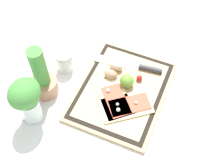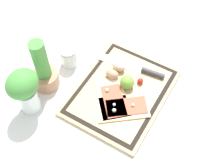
{
  "view_description": "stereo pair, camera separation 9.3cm",
  "coord_description": "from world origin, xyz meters",
  "px_view_note": "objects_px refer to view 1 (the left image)",
  "views": [
    {
      "loc": [
        -0.66,
        -0.24,
        1.08
      ],
      "look_at": [
        0.0,
        0.04,
        0.04
      ],
      "focal_mm": 50.0,
      "sensor_mm": 36.0,
      "label": 1
    },
    {
      "loc": [
        -0.62,
        -0.32,
        1.08
      ],
      "look_at": [
        0.0,
        0.04,
        0.04
      ],
      "focal_mm": 50.0,
      "sensor_mm": 36.0,
      "label": 2
    }
  ],
  "objects_px": {
    "egg_pink": "(116,66)",
    "pizza_slice_far": "(114,98)",
    "knife": "(139,67)",
    "cherry_tomato_red": "(139,78)",
    "herb_pot": "(42,78)",
    "lime": "(127,81)",
    "egg_brown": "(111,74)",
    "pizza_slice_near": "(127,106)",
    "herb_glass": "(26,99)",
    "sauce_jar": "(65,62)"
  },
  "relations": [
    {
      "from": "pizza_slice_near",
      "to": "pizza_slice_far",
      "type": "relative_size",
      "value": 1.05
    },
    {
      "from": "cherry_tomato_red",
      "to": "sauce_jar",
      "type": "relative_size",
      "value": 0.28
    },
    {
      "from": "pizza_slice_near",
      "to": "sauce_jar",
      "type": "bearing_deg",
      "value": 73.89
    },
    {
      "from": "egg_pink",
      "to": "herb_glass",
      "type": "xyz_separation_m",
      "value": [
        -0.33,
        0.22,
        0.09
      ]
    },
    {
      "from": "knife",
      "to": "cherry_tomato_red",
      "type": "bearing_deg",
      "value": -159.41
    },
    {
      "from": "knife",
      "to": "egg_pink",
      "type": "height_order",
      "value": "egg_pink"
    },
    {
      "from": "pizza_slice_near",
      "to": "knife",
      "type": "xyz_separation_m",
      "value": [
        0.2,
        0.02,
        0.0
      ]
    },
    {
      "from": "cherry_tomato_red",
      "to": "sauce_jar",
      "type": "height_order",
      "value": "sauce_jar"
    },
    {
      "from": "knife",
      "to": "lime",
      "type": "height_order",
      "value": "lime"
    },
    {
      "from": "pizza_slice_far",
      "to": "egg_brown",
      "type": "relative_size",
      "value": 3.81
    },
    {
      "from": "sauce_jar",
      "to": "herb_glass",
      "type": "xyz_separation_m",
      "value": [
        -0.26,
        0.01,
        0.09
      ]
    },
    {
      "from": "lime",
      "to": "egg_brown",
      "type": "bearing_deg",
      "value": 81.85
    },
    {
      "from": "knife",
      "to": "cherry_tomato_red",
      "type": "distance_m",
      "value": 0.06
    },
    {
      "from": "pizza_slice_near",
      "to": "knife",
      "type": "bearing_deg",
      "value": 6.09
    },
    {
      "from": "herb_glass",
      "to": "knife",
      "type": "bearing_deg",
      "value": -39.43
    },
    {
      "from": "egg_pink",
      "to": "cherry_tomato_red",
      "type": "height_order",
      "value": "egg_pink"
    },
    {
      "from": "pizza_slice_near",
      "to": "lime",
      "type": "height_order",
      "value": "lime"
    },
    {
      "from": "knife",
      "to": "egg_brown",
      "type": "bearing_deg",
      "value": 134.73
    },
    {
      "from": "pizza_slice_near",
      "to": "cherry_tomato_red",
      "type": "distance_m",
      "value": 0.14
    },
    {
      "from": "cherry_tomato_red",
      "to": "herb_glass",
      "type": "bearing_deg",
      "value": 133.58
    },
    {
      "from": "herb_pot",
      "to": "sauce_jar",
      "type": "relative_size",
      "value": 2.79
    },
    {
      "from": "knife",
      "to": "cherry_tomato_red",
      "type": "xyz_separation_m",
      "value": [
        -0.06,
        -0.02,
        0.0
      ]
    },
    {
      "from": "pizza_slice_near",
      "to": "sauce_jar",
      "type": "relative_size",
      "value": 2.55
    },
    {
      "from": "lime",
      "to": "herb_glass",
      "type": "bearing_deg",
      "value": 132.93
    },
    {
      "from": "pizza_slice_far",
      "to": "knife",
      "type": "relative_size",
      "value": 0.73
    },
    {
      "from": "lime",
      "to": "herb_pot",
      "type": "xyz_separation_m",
      "value": [
        -0.14,
        0.3,
        0.04
      ]
    },
    {
      "from": "egg_brown",
      "to": "herb_glass",
      "type": "distance_m",
      "value": 0.36
    },
    {
      "from": "pizza_slice_near",
      "to": "pizza_slice_far",
      "type": "distance_m",
      "value": 0.06
    },
    {
      "from": "knife",
      "to": "sauce_jar",
      "type": "relative_size",
      "value": 3.34
    },
    {
      "from": "pizza_slice_near",
      "to": "herb_glass",
      "type": "bearing_deg",
      "value": 117.59
    },
    {
      "from": "cherry_tomato_red",
      "to": "egg_brown",
      "type": "bearing_deg",
      "value": 105.76
    },
    {
      "from": "knife",
      "to": "herb_pot",
      "type": "distance_m",
      "value": 0.41
    },
    {
      "from": "herb_glass",
      "to": "egg_brown",
      "type": "bearing_deg",
      "value": -37.25
    },
    {
      "from": "herb_glass",
      "to": "egg_pink",
      "type": "bearing_deg",
      "value": -33.41
    },
    {
      "from": "pizza_slice_far",
      "to": "egg_brown",
      "type": "bearing_deg",
      "value": 30.4
    },
    {
      "from": "egg_pink",
      "to": "pizza_slice_far",
      "type": "bearing_deg",
      "value": -160.31
    },
    {
      "from": "knife",
      "to": "egg_pink",
      "type": "xyz_separation_m",
      "value": [
        -0.04,
        0.09,
        0.01
      ]
    },
    {
      "from": "sauce_jar",
      "to": "lime",
      "type": "bearing_deg",
      "value": -88.99
    },
    {
      "from": "pizza_slice_far",
      "to": "cherry_tomato_red",
      "type": "distance_m",
      "value": 0.14
    },
    {
      "from": "pizza_slice_near",
      "to": "egg_brown",
      "type": "height_order",
      "value": "egg_brown"
    },
    {
      "from": "herb_pot",
      "to": "lime",
      "type": "bearing_deg",
      "value": -64.36
    },
    {
      "from": "pizza_slice_near",
      "to": "sauce_jar",
      "type": "distance_m",
      "value": 0.33
    },
    {
      "from": "sauce_jar",
      "to": "herb_glass",
      "type": "distance_m",
      "value": 0.28
    },
    {
      "from": "cherry_tomato_red",
      "to": "herb_pot",
      "type": "xyz_separation_m",
      "value": [
        -0.19,
        0.34,
        0.06
      ]
    },
    {
      "from": "pizza_slice_near",
      "to": "lime",
      "type": "relative_size",
      "value": 3.95
    },
    {
      "from": "lime",
      "to": "sauce_jar",
      "type": "xyz_separation_m",
      "value": [
        -0.0,
        0.28,
        -0.01
      ]
    },
    {
      "from": "egg_brown",
      "to": "herb_pot",
      "type": "bearing_deg",
      "value": 124.61
    },
    {
      "from": "pizza_slice_far",
      "to": "lime",
      "type": "xyz_separation_m",
      "value": [
        0.08,
        -0.02,
        0.02
      ]
    },
    {
      "from": "knife",
      "to": "sauce_jar",
      "type": "height_order",
      "value": "sauce_jar"
    },
    {
      "from": "egg_pink",
      "to": "cherry_tomato_red",
      "type": "xyz_separation_m",
      "value": [
        -0.02,
        -0.11,
        -0.01
      ]
    }
  ]
}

